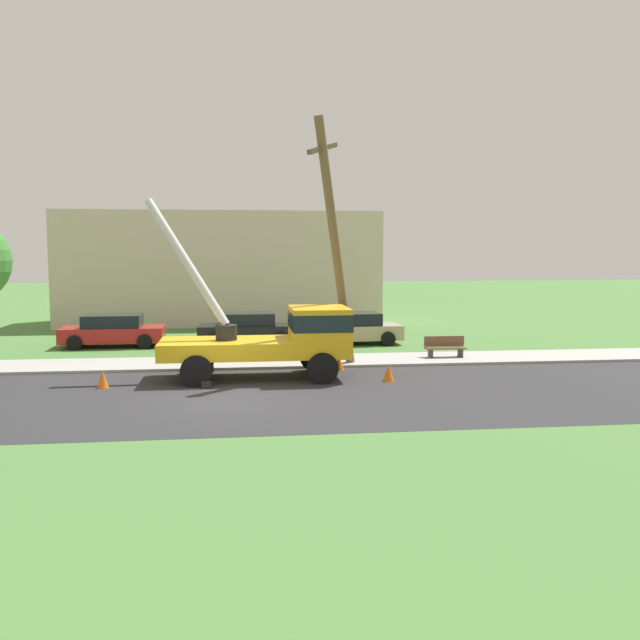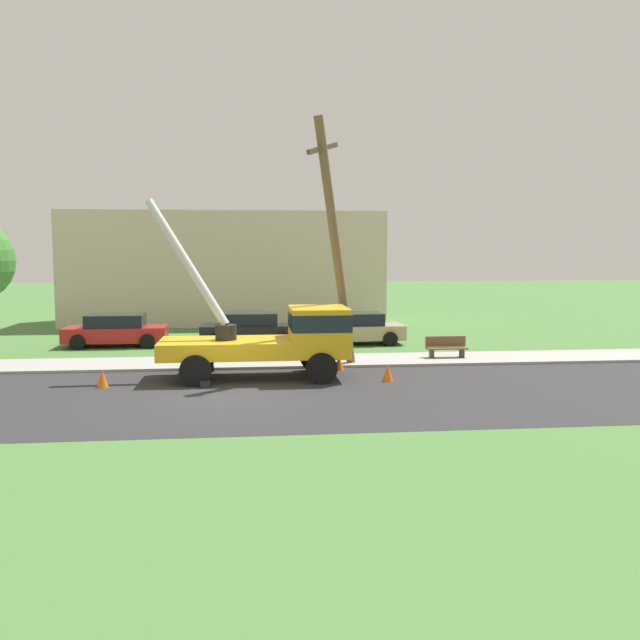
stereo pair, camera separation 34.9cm
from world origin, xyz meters
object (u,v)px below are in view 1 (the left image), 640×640
object	(u,v)px
leaning_utility_pole	(335,243)
traffic_cone_curbside	(339,362)
parked_sedan_tan	(352,328)
parked_sedan_red	(113,331)
park_bench	(445,348)
traffic_cone_behind	(103,379)
parked_sedan_black	(247,328)
utility_truck	(280,336)
traffic_cone_ahead	(389,373)

from	to	relation	value
leaning_utility_pole	traffic_cone_curbside	world-z (taller)	leaning_utility_pole
parked_sedan_tan	leaning_utility_pole	bearing A→B (deg)	-105.01
parked_sedan_red	park_bench	size ratio (longest dim) A/B	2.76
leaning_utility_pole	traffic_cone_behind	distance (m)	9.01
parked_sedan_black	traffic_cone_behind	bearing A→B (deg)	-116.03
parked_sedan_tan	traffic_cone_curbside	bearing A→B (deg)	-103.58
utility_truck	parked_sedan_black	xyz separation A→B (m)	(-0.95, 8.41, -0.70)
park_bench	parked_sedan_black	bearing A→B (deg)	144.62
traffic_cone_curbside	parked_sedan_tan	world-z (taller)	parked_sedan_tan
traffic_cone_curbside	parked_sedan_red	world-z (taller)	parked_sedan_red
parked_sedan_red	parked_sedan_black	size ratio (longest dim) A/B	1.00
utility_truck	leaning_utility_pole	xyz separation A→B (m)	(2.02, 1.35, 3.09)
traffic_cone_behind	traffic_cone_curbside	world-z (taller)	same
traffic_cone_ahead	traffic_cone_behind	xyz separation A→B (m)	(-9.02, -0.01, 0.00)
parked_sedan_black	utility_truck	bearing A→B (deg)	-83.53
leaning_utility_pole	parked_sedan_black	xyz separation A→B (m)	(-2.97, 7.06, -3.79)
parked_sedan_red	parked_sedan_black	bearing A→B (deg)	1.71
traffic_cone_behind	parked_sedan_tan	xyz separation A→B (m)	(9.32, 8.86, 0.43)
leaning_utility_pole	parked_sedan_red	distance (m)	11.85
parked_sedan_tan	park_bench	size ratio (longest dim) A/B	2.79
traffic_cone_ahead	traffic_cone_behind	bearing A→B (deg)	-179.93
leaning_utility_pole	traffic_cone_ahead	world-z (taller)	leaning_utility_pole
parked_sedan_black	parked_sedan_tan	world-z (taller)	same
leaning_utility_pole	utility_truck	bearing A→B (deg)	-146.32
leaning_utility_pole	parked_sedan_tan	size ratio (longest dim) A/B	1.96
parked_sedan_tan	park_bench	bearing A→B (deg)	-59.04
leaning_utility_pole	parked_sedan_tan	distance (m)	7.68
utility_truck	leaning_utility_pole	distance (m)	3.93
traffic_cone_curbside	parked_sedan_black	bearing A→B (deg)	113.12
leaning_utility_pole	parked_sedan_red	world-z (taller)	leaning_utility_pole
traffic_cone_behind	parked_sedan_red	xyz separation A→B (m)	(-1.28, 9.28, 0.43)
traffic_cone_behind	parked_sedan_black	xyz separation A→B (m)	(4.62, 9.46, 0.43)
traffic_cone_ahead	parked_sedan_black	xyz separation A→B (m)	(-4.40, 9.45, 0.43)
utility_truck	traffic_cone_behind	bearing A→B (deg)	-169.29
traffic_cone_ahead	traffic_cone_curbside	distance (m)	2.55
traffic_cone_curbside	parked_sedan_tan	size ratio (longest dim) A/B	0.13
utility_truck	parked_sedan_tan	world-z (taller)	utility_truck
traffic_cone_behind	parked_sedan_black	size ratio (longest dim) A/B	0.13
parked_sedan_black	park_bench	distance (m)	9.28
parked_sedan_red	traffic_cone_ahead	bearing A→B (deg)	-42.00
park_bench	parked_sedan_tan	bearing A→B (deg)	120.96
traffic_cone_ahead	parked_sedan_tan	bearing A→B (deg)	88.01
parked_sedan_black	traffic_cone_curbside	bearing A→B (deg)	-66.88
traffic_cone_behind	parked_sedan_tan	size ratio (longest dim) A/B	0.13
leaning_utility_pole	park_bench	xyz separation A→B (m)	(4.59, 1.68, -4.04)
traffic_cone_ahead	parked_sedan_tan	world-z (taller)	parked_sedan_tan
parked_sedan_tan	park_bench	xyz separation A→B (m)	(2.86, -4.77, -0.25)
traffic_cone_curbside	traffic_cone_ahead	bearing A→B (deg)	-59.35
utility_truck	leaning_utility_pole	bearing A→B (deg)	33.68
traffic_cone_curbside	parked_sedan_red	size ratio (longest dim) A/B	0.13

